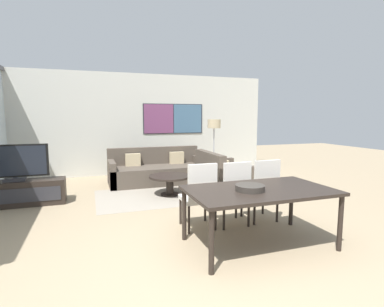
{
  "coord_description": "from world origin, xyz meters",
  "views": [
    {
      "loc": [
        -1.34,
        -2.56,
        1.63
      ],
      "look_at": [
        0.42,
        2.55,
        0.95
      ],
      "focal_mm": 28.0,
      "sensor_mm": 36.0,
      "label": 1
    }
  ],
  "objects_px": {
    "sofa_side": "(222,177)",
    "dining_chair_centre": "(233,191)",
    "dining_chair_left": "(200,193)",
    "dining_chair_right": "(263,187)",
    "television": "(14,163)",
    "floor_lamp": "(214,129)",
    "sofa_main": "(157,171)",
    "fruit_bowl": "(250,187)",
    "tv_console": "(16,193)",
    "dining_table": "(260,194)",
    "coffee_table": "(170,180)"
  },
  "relations": [
    {
      "from": "sofa_side",
      "to": "dining_chair_centre",
      "type": "relative_size",
      "value": 1.46
    },
    {
      "from": "dining_chair_left",
      "to": "dining_chair_right",
      "type": "height_order",
      "value": "same"
    },
    {
      "from": "television",
      "to": "floor_lamp",
      "type": "distance_m",
      "value": 4.42
    },
    {
      "from": "sofa_main",
      "to": "fruit_bowl",
      "type": "height_order",
      "value": "sofa_main"
    },
    {
      "from": "tv_console",
      "to": "dining_chair_right",
      "type": "height_order",
      "value": "dining_chair_right"
    },
    {
      "from": "sofa_main",
      "to": "floor_lamp",
      "type": "distance_m",
      "value": 1.79
    },
    {
      "from": "fruit_bowl",
      "to": "floor_lamp",
      "type": "height_order",
      "value": "floor_lamp"
    },
    {
      "from": "television",
      "to": "dining_table",
      "type": "height_order",
      "value": "television"
    },
    {
      "from": "sofa_side",
      "to": "dining_chair_right",
      "type": "xyz_separation_m",
      "value": [
        -0.28,
        -2.07,
        0.26
      ]
    },
    {
      "from": "television",
      "to": "dining_table",
      "type": "xyz_separation_m",
      "value": [
        3.28,
        -2.9,
        -0.13
      ]
    },
    {
      "from": "dining_table",
      "to": "fruit_bowl",
      "type": "distance_m",
      "value": 0.2
    },
    {
      "from": "dining_chair_centre",
      "to": "tv_console",
      "type": "bearing_deg",
      "value": 146.41
    },
    {
      "from": "tv_console",
      "to": "floor_lamp",
      "type": "height_order",
      "value": "floor_lamp"
    },
    {
      "from": "dining_chair_right",
      "to": "floor_lamp",
      "type": "xyz_separation_m",
      "value": [
        0.49,
        3.07,
        0.77
      ]
    },
    {
      "from": "tv_console",
      "to": "dining_table",
      "type": "distance_m",
      "value": 4.4
    },
    {
      "from": "tv_console",
      "to": "dining_chair_left",
      "type": "height_order",
      "value": "dining_chair_left"
    },
    {
      "from": "coffee_table",
      "to": "dining_chair_centre",
      "type": "bearing_deg",
      "value": -77.49
    },
    {
      "from": "dining_table",
      "to": "dining_chair_left",
      "type": "height_order",
      "value": "dining_chair_left"
    },
    {
      "from": "dining_chair_left",
      "to": "dining_chair_right",
      "type": "relative_size",
      "value": 1.0
    },
    {
      "from": "tv_console",
      "to": "dining_chair_centre",
      "type": "relative_size",
      "value": 1.71
    },
    {
      "from": "dining_chair_left",
      "to": "floor_lamp",
      "type": "bearing_deg",
      "value": 63.53
    },
    {
      "from": "television",
      "to": "sofa_side",
      "type": "distance_m",
      "value": 4.11
    },
    {
      "from": "tv_console",
      "to": "dining_table",
      "type": "xyz_separation_m",
      "value": [
        3.28,
        -2.89,
        0.44
      ]
    },
    {
      "from": "tv_console",
      "to": "sofa_main",
      "type": "relative_size",
      "value": 0.72
    },
    {
      "from": "dining_chair_right",
      "to": "floor_lamp",
      "type": "distance_m",
      "value": 3.2
    },
    {
      "from": "television",
      "to": "fruit_bowl",
      "type": "distance_m",
      "value": 4.28
    },
    {
      "from": "coffee_table",
      "to": "dining_table",
      "type": "xyz_separation_m",
      "value": [
        0.44,
        -2.71,
        0.36
      ]
    },
    {
      "from": "television",
      "to": "dining_chair_centre",
      "type": "bearing_deg",
      "value": -33.6
    },
    {
      "from": "dining_chair_right",
      "to": "dining_chair_left",
      "type": "bearing_deg",
      "value": -179.66
    },
    {
      "from": "television",
      "to": "dining_chair_centre",
      "type": "height_order",
      "value": "television"
    },
    {
      "from": "dining_chair_right",
      "to": "fruit_bowl",
      "type": "bearing_deg",
      "value": -130.65
    },
    {
      "from": "tv_console",
      "to": "television",
      "type": "height_order",
      "value": "television"
    },
    {
      "from": "coffee_table",
      "to": "dining_chair_right",
      "type": "distance_m",
      "value": 2.2
    },
    {
      "from": "coffee_table",
      "to": "fruit_bowl",
      "type": "bearing_deg",
      "value": -84.18
    },
    {
      "from": "fruit_bowl",
      "to": "dining_table",
      "type": "bearing_deg",
      "value": 14.7
    },
    {
      "from": "dining_chair_left",
      "to": "fruit_bowl",
      "type": "distance_m",
      "value": 0.9
    },
    {
      "from": "sofa_side",
      "to": "dining_chair_left",
      "type": "relative_size",
      "value": 1.46
    },
    {
      "from": "sofa_main",
      "to": "sofa_side",
      "type": "height_order",
      "value": "same"
    },
    {
      "from": "coffee_table",
      "to": "tv_console",
      "type": "bearing_deg",
      "value": 176.38
    },
    {
      "from": "dining_table",
      "to": "dining_chair_right",
      "type": "distance_m",
      "value": 0.92
    },
    {
      "from": "dining_chair_centre",
      "to": "floor_lamp",
      "type": "distance_m",
      "value": 3.35
    },
    {
      "from": "tv_console",
      "to": "dining_chair_left",
      "type": "distance_m",
      "value": 3.51
    },
    {
      "from": "fruit_bowl",
      "to": "dining_chair_left",
      "type": "bearing_deg",
      "value": 114.36
    },
    {
      "from": "coffee_table",
      "to": "floor_lamp",
      "type": "distance_m",
      "value": 2.08
    },
    {
      "from": "dining_chair_centre",
      "to": "fruit_bowl",
      "type": "relative_size",
      "value": 2.72
    },
    {
      "from": "sofa_side",
      "to": "dining_chair_right",
      "type": "distance_m",
      "value": 2.1
    },
    {
      "from": "dining_table",
      "to": "floor_lamp",
      "type": "height_order",
      "value": "floor_lamp"
    },
    {
      "from": "coffee_table",
      "to": "floor_lamp",
      "type": "height_order",
      "value": "floor_lamp"
    },
    {
      "from": "dining_table",
      "to": "dining_chair_right",
      "type": "bearing_deg",
      "value": 55.35
    },
    {
      "from": "sofa_side",
      "to": "dining_chair_centre",
      "type": "distance_m",
      "value": 2.26
    }
  ]
}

